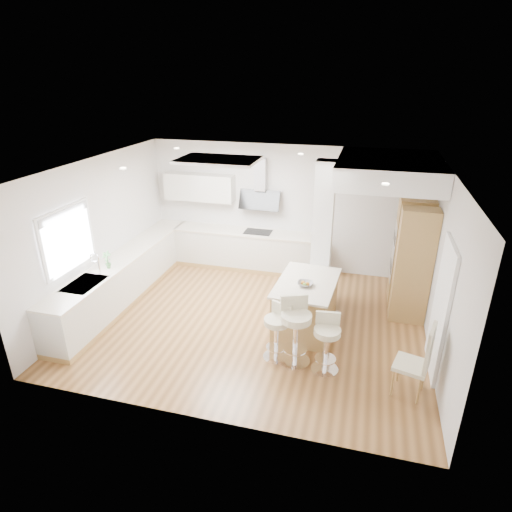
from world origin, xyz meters
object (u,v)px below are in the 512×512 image
(peninsula, at_px, (306,304))
(dining_chair, at_px, (420,359))
(bar_stool_b, at_px, (296,328))
(bar_stool_c, at_px, (327,340))
(bar_stool_a, at_px, (277,330))

(peninsula, height_order, dining_chair, dining_chair)
(bar_stool_b, height_order, bar_stool_c, bar_stool_b)
(bar_stool_b, relative_size, bar_stool_c, 1.17)
(bar_stool_a, relative_size, bar_stool_c, 0.99)
(bar_stool_c, bearing_deg, bar_stool_a, 165.93)
(peninsula, height_order, bar_stool_c, peninsula)
(bar_stool_c, xyz_separation_m, dining_chair, (1.28, -0.23, 0.08))
(bar_stool_c, bearing_deg, peninsula, 106.98)
(peninsula, bearing_deg, bar_stool_a, -102.48)
(peninsula, distance_m, bar_stool_b, 1.04)
(dining_chair, bearing_deg, bar_stool_c, -174.98)
(bar_stool_a, height_order, dining_chair, dining_chair)
(bar_stool_a, distance_m, dining_chair, 2.08)
(bar_stool_b, xyz_separation_m, bar_stool_c, (0.49, -0.08, -0.09))
(peninsula, height_order, bar_stool_b, bar_stool_b)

